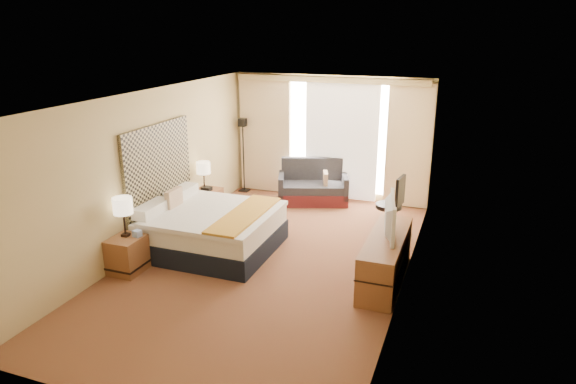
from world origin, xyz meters
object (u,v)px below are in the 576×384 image
(nightstand_right, at_px, (208,203))
(bed, at_px, (212,229))
(lamp_right, at_px, (203,168))
(television, at_px, (385,216))
(media_dresser, at_px, (385,259))
(floor_lamp, at_px, (243,140))
(lamp_left, at_px, (123,207))
(nightstand_left, at_px, (127,255))
(loveseat, at_px, (313,188))
(desk_chair, at_px, (392,208))

(nightstand_right, distance_m, bed, 1.56)
(lamp_right, xyz_separation_m, television, (3.70, -1.38, 0.00))
(nightstand_right, distance_m, lamp_right, 0.70)
(media_dresser, relative_size, floor_lamp, 1.09)
(lamp_right, height_order, television, television)
(lamp_left, bearing_deg, nightstand_left, -57.92)
(bed, relative_size, television, 2.06)
(nightstand_left, bearing_deg, television, 16.87)
(media_dresser, xyz_separation_m, television, (-0.05, 0.06, 0.63))
(loveseat, bearing_deg, media_dresser, -75.06)
(media_dresser, height_order, bed, bed)
(media_dresser, xyz_separation_m, desk_chair, (-0.22, 1.82, 0.13))
(nightstand_left, xyz_separation_m, floor_lamp, (-0.03, 4.24, 0.89))
(nightstand_right, bearing_deg, floor_lamp, 90.99)
(floor_lamp, distance_m, desk_chair, 3.83)
(media_dresser, bearing_deg, lamp_right, 159.03)
(bed, relative_size, floor_lamp, 1.22)
(nightstand_right, relative_size, bed, 0.27)
(lamp_left, distance_m, lamp_right, 2.42)
(media_dresser, xyz_separation_m, lamp_left, (-3.74, -0.99, 0.67))
(bed, bearing_deg, television, -1.25)
(media_dresser, height_order, floor_lamp, floor_lamp)
(loveseat, relative_size, television, 1.65)
(desk_chair, relative_size, lamp_left, 1.77)
(loveseat, relative_size, floor_lamp, 0.98)
(media_dresser, height_order, lamp_right, lamp_right)
(loveseat, relative_size, desk_chair, 1.49)
(lamp_right, bearing_deg, desk_chair, 6.26)
(desk_chair, height_order, lamp_left, lamp_left)
(nightstand_right, bearing_deg, lamp_right, -162.90)
(floor_lamp, bearing_deg, nightstand_left, -89.59)
(bed, height_order, desk_chair, desk_chair)
(nightstand_right, bearing_deg, media_dresser, -21.40)
(nightstand_right, relative_size, desk_chair, 0.51)
(bed, distance_m, loveseat, 3.02)
(nightstand_left, relative_size, bed, 0.27)
(desk_chair, relative_size, television, 1.11)
(lamp_left, bearing_deg, media_dresser, 14.79)
(nightstand_left, relative_size, loveseat, 0.34)
(nightstand_right, distance_m, media_dresser, 3.97)
(television, bearing_deg, lamp_left, 94.93)
(media_dresser, height_order, lamp_left, lamp_left)
(loveseat, distance_m, television, 3.64)
(nightstand_left, bearing_deg, loveseat, 67.97)
(nightstand_right, height_order, television, television)
(lamp_right, bearing_deg, nightstand_right, 17.10)
(loveseat, xyz_separation_m, television, (2.00, -2.96, 0.68))
(desk_chair, bearing_deg, nightstand_right, -165.29)
(floor_lamp, height_order, lamp_left, floor_lamp)
(media_dresser, xyz_separation_m, lamp_right, (-3.75, 1.44, 0.63))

